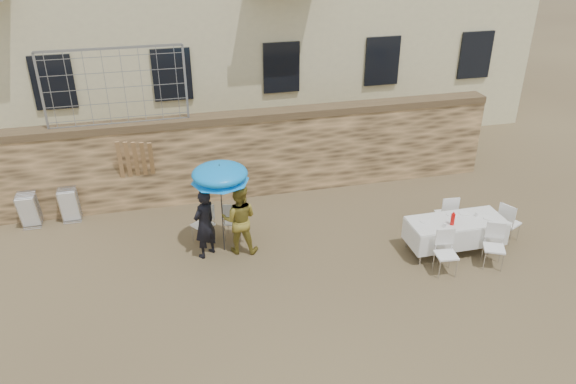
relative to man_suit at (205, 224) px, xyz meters
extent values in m
plane|color=brown|center=(1.40, -2.33, -0.79)|extent=(80.00, 80.00, 0.00)
cube|color=olive|center=(1.40, 2.67, 0.31)|extent=(13.00, 0.50, 2.20)
imported|color=black|center=(0.00, 0.00, 0.00)|extent=(0.69, 0.66, 1.59)
imported|color=gold|center=(0.75, 0.00, 0.01)|extent=(0.91, 0.79, 1.60)
cylinder|color=#3F3F44|center=(0.40, 0.10, 0.06)|extent=(0.03, 0.03, 1.71)
cone|color=#0982E5|center=(0.40, 0.10, 1.03)|extent=(1.23, 1.23, 0.22)
cube|color=white|center=(5.33, -1.10, -0.04)|extent=(2.10, 0.85, 0.05)
cylinder|color=silver|center=(4.38, -1.45, -0.42)|extent=(0.04, 0.04, 0.74)
cylinder|color=silver|center=(6.28, -1.45, -0.42)|extent=(0.04, 0.04, 0.74)
cylinder|color=silver|center=(4.38, -0.76, -0.42)|extent=(0.04, 0.04, 0.74)
cylinder|color=silver|center=(6.28, -0.76, -0.42)|extent=(0.04, 0.04, 0.74)
cylinder|color=red|center=(5.13, -1.25, 0.11)|extent=(0.09, 0.09, 0.26)
camera|label=1|loc=(-0.70, -10.41, 6.14)|focal=35.00mm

